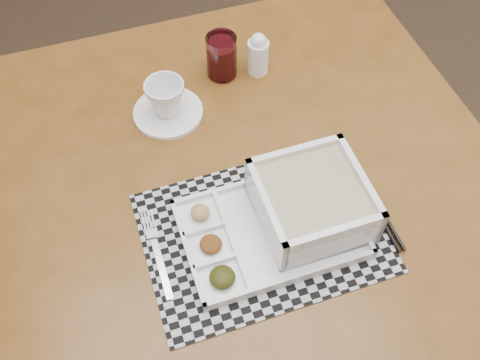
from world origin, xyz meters
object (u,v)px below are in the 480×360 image
serving_tray (301,209)px  cup (166,98)px  dining_table (247,198)px  creamer_bottle (258,54)px  juice_glass (222,58)px

serving_tray → cup: bearing=115.3°
dining_table → cup: (-0.10, 0.21, 0.13)m
dining_table → creamer_bottle: 0.33m
serving_tray → juice_glass: juice_glass is taller
dining_table → creamer_bottle: (0.12, 0.27, 0.13)m
juice_glass → creamer_bottle: (0.08, -0.02, 0.00)m
cup → creamer_bottle: 0.24m
dining_table → cup: size_ratio=12.33×
dining_table → serving_tray: bearing=-66.2°
dining_table → serving_tray: size_ratio=3.09×
juice_glass → dining_table: bearing=-98.6°
serving_tray → creamer_bottle: (0.07, 0.40, 0.01)m
creamer_bottle → cup: bearing=-165.0°
serving_tray → cup: 0.38m
serving_tray → juice_glass: 0.42m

